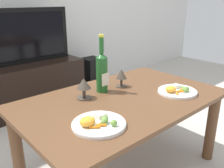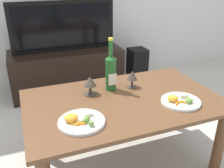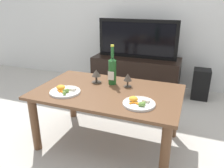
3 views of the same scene
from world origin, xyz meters
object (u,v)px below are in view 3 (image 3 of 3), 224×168
object	(u,v)px
floor_speaker	(201,84)
goblet_right	(128,78)
wine_bottle	(112,69)
tv_stand	(136,74)
dining_table	(108,100)
goblet_left	(96,74)
tv_screen	(137,39)
dinner_plate_right	(139,103)
dinner_plate_left	(65,91)

from	to	relation	value
floor_speaker	goblet_right	world-z (taller)	goblet_right
wine_bottle	goblet_right	xyz separation A→B (m)	(0.15, -0.02, -0.06)
tv_stand	floor_speaker	world-z (taller)	tv_stand
floor_speaker	dining_table	bearing A→B (deg)	-120.84
goblet_left	goblet_right	size ratio (longest dim) A/B	1.02
dining_table	tv_screen	size ratio (longest dim) A/B	1.12
dining_table	goblet_right	xyz separation A→B (m)	(0.13, 0.15, 0.17)
goblet_right	dinner_plate_right	size ratio (longest dim) A/B	0.50
dinner_plate_left	floor_speaker	bearing A→B (deg)	53.95
tv_screen	goblet_right	world-z (taller)	tv_screen
tv_stand	dinner_plate_right	bearing A→B (deg)	-74.53
tv_stand	dinner_plate_left	size ratio (longest dim) A/B	4.75
dining_table	tv_screen	distance (m)	1.38
goblet_left	dinner_plate_left	world-z (taller)	goblet_left
goblet_left	dinner_plate_right	size ratio (longest dim) A/B	0.51
goblet_left	dining_table	bearing A→B (deg)	-40.41
floor_speaker	tv_stand	bearing A→B (deg)	179.06
dining_table	dinner_plate_right	bearing A→B (deg)	-28.20
dining_table	wine_bottle	size ratio (longest dim) A/B	3.41
tv_screen	goblet_right	size ratio (longest dim) A/B	8.99
dining_table	tv_stand	bearing A→B (deg)	94.48
tv_stand	wine_bottle	world-z (taller)	wine_bottle
tv_stand	goblet_left	bearing A→B (deg)	-93.27
dining_table	dinner_plate_right	world-z (taller)	dinner_plate_right
goblet_right	dinner_plate_left	size ratio (longest dim) A/B	0.48
dinner_plate_right	goblet_right	bearing A→B (deg)	120.03
wine_bottle	floor_speaker	bearing A→B (deg)	55.74
dinner_plate_left	goblet_left	bearing A→B (deg)	65.21
wine_bottle	goblet_right	distance (m)	0.16
tv_stand	wine_bottle	bearing A→B (deg)	-85.93
tv_screen	dinner_plate_left	distance (m)	1.53
goblet_left	wine_bottle	bearing A→B (deg)	6.96
tv_stand	dining_table	bearing A→B (deg)	-85.52
goblet_right	dinner_plate_right	bearing A→B (deg)	-59.97
goblet_right	dinner_plate_right	distance (m)	0.37
tv_screen	floor_speaker	size ratio (longest dim) A/B	2.74
tv_screen	goblet_right	xyz separation A→B (m)	(0.24, -1.19, -0.14)
goblet_left	dinner_plate_right	xyz separation A→B (m)	(0.49, -0.31, -0.07)
wine_bottle	dining_table	bearing A→B (deg)	-82.63
floor_speaker	dinner_plate_left	world-z (taller)	dinner_plate_left
goblet_right	tv_screen	bearing A→B (deg)	101.18
dining_table	floor_speaker	distance (m)	1.56
dinner_plate_right	wine_bottle	bearing A→B (deg)	135.03
tv_screen	floor_speaker	bearing A→B (deg)	-0.09
floor_speaker	dinner_plate_right	xyz separation A→B (m)	(-0.46, -1.50, 0.33)
wine_bottle	goblet_left	xyz separation A→B (m)	(-0.15, -0.02, -0.05)
dinner_plate_left	dinner_plate_right	distance (m)	0.63
wine_bottle	goblet_left	size ratio (longest dim) A/B	2.90
floor_speaker	goblet_right	bearing A→B (deg)	-119.20
tv_screen	goblet_left	size ratio (longest dim) A/B	8.82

